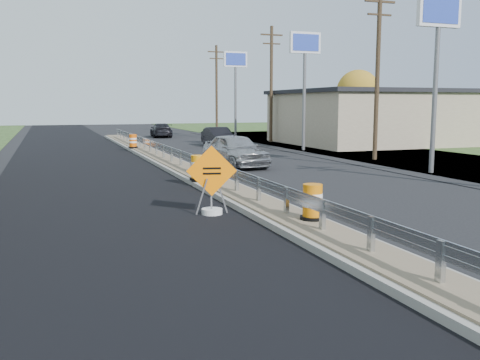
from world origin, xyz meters
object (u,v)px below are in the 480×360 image
object	(u,v)px
barrel_shoulder_mid	(226,140)
barrel_shoulder_far	(222,135)
caution_sign	(212,197)
barrel_median_mid	(198,168)
barrel_median_far	(133,141)
car_silver	(235,150)
barrel_median_near	(312,203)
car_dark_far	(161,130)
car_dark_mid	(218,137)

from	to	relation	value
barrel_shoulder_mid	barrel_shoulder_far	size ratio (longest dim) A/B	0.91
caution_sign	barrel_shoulder_mid	bearing A→B (deg)	84.16
barrel_median_mid	barrel_median_far	distance (m)	16.40
barrel_median_mid	barrel_shoulder_mid	xyz separation A→B (m)	(7.61, 19.45, -0.31)
barrel_shoulder_mid	barrel_shoulder_far	distance (m)	6.55
barrel_median_far	car_silver	size ratio (longest dim) A/B	0.19
car_silver	barrel_median_near	bearing A→B (deg)	-107.62
caution_sign	car_dark_far	bearing A→B (deg)	94.10
barrel_median_far	car_silver	xyz separation A→B (m)	(3.54, -10.68, 0.16)
car_dark_mid	car_dark_far	distance (m)	13.12
car_dark_far	caution_sign	bearing A→B (deg)	86.95
barrel_median_mid	car_dark_far	distance (m)	31.80
caution_sign	barrel_shoulder_far	xyz separation A→B (m)	(10.40, 31.17, -0.08)
barrel_median_mid	barrel_shoulder_far	bearing A→B (deg)	70.11
car_silver	car_dark_mid	size ratio (longest dim) A/B	1.11
car_dark_far	barrel_median_near	bearing A→B (deg)	90.26
barrel_median_far	car_dark_far	distance (m)	15.80
caution_sign	car_dark_mid	size ratio (longest dim) A/B	0.45
barrel_shoulder_far	car_dark_far	bearing A→B (deg)	127.67
caution_sign	car_silver	distance (m)	12.05
caution_sign	barrel_median_near	xyz separation A→B (m)	(1.90, -2.49, 0.16)
barrel_median_far	car_dark_far	world-z (taller)	car_dark_far
barrel_median_mid	barrel_shoulder_far	world-z (taller)	barrel_median_mid
barrel_shoulder_mid	car_silver	xyz separation A→B (m)	(-4.06, -13.73, 0.44)
caution_sign	car_silver	world-z (taller)	caution_sign
caution_sign	barrel_median_near	bearing A→B (deg)	-39.16
barrel_shoulder_mid	car_silver	distance (m)	14.32
barrel_shoulder_mid	car_silver	size ratio (longest dim) A/B	0.16
barrel_median_far	car_dark_far	bearing A→B (deg)	71.69
caution_sign	barrel_median_near	world-z (taller)	caution_sign
barrel_median_mid	car_dark_far	size ratio (longest dim) A/B	0.21
barrel_median_near	car_silver	world-z (taller)	car_silver
car_dark_mid	barrel_shoulder_far	bearing A→B (deg)	70.19
car_dark_far	car_silver	bearing A→B (deg)	93.10
barrel_median_far	barrel_median_mid	bearing A→B (deg)	-90.00
caution_sign	car_dark_far	size ratio (longest dim) A/B	0.43
barrel_shoulder_mid	barrel_median_near	bearing A→B (deg)	-103.92
car_silver	car_dark_mid	xyz separation A→B (m)	(3.10, 12.67, -0.11)
car_dark_mid	car_dark_far	size ratio (longest dim) A/B	0.95
barrel_shoulder_far	barrel_shoulder_mid	bearing A→B (deg)	-105.20
caution_sign	barrel_shoulder_far	size ratio (longest dim) A/B	2.25
barrel_median_far	barrel_shoulder_mid	bearing A→B (deg)	21.83
barrel_median_near	barrel_median_mid	distance (m)	7.93
barrel_median_mid	car_dark_mid	distance (m)	19.55
caution_sign	barrel_median_mid	bearing A→B (deg)	92.15
barrel_shoulder_far	car_silver	bearing A→B (deg)	-106.09
barrel_median_mid	barrel_shoulder_mid	size ratio (longest dim) A/B	1.20
barrel_shoulder_far	car_silver	size ratio (longest dim) A/B	0.18
barrel_median_near	car_silver	bearing A→B (deg)	78.72
barrel_shoulder_mid	barrel_median_far	bearing A→B (deg)	-158.17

